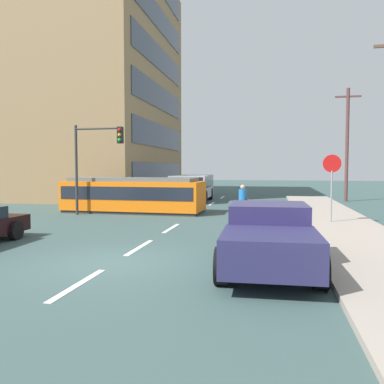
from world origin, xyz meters
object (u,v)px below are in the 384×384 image
at_px(pedestrian_crossing, 243,200).
at_px(utility_pole_mid, 347,143).
at_px(pickup_truck_parked, 269,236).
at_px(streetcar_tram, 133,194).
at_px(traffic_light_mast, 95,152).
at_px(city_bus, 193,186).
at_px(stop_sign, 332,174).

bearing_deg(pedestrian_crossing, utility_pole_mid, 61.20).
bearing_deg(pedestrian_crossing, pickup_truck_parked, -82.00).
height_order(streetcar_tram, traffic_light_mast, traffic_light_mast).
height_order(city_bus, utility_pole_mid, utility_pole_mid).
bearing_deg(utility_pole_mid, city_bus, -169.52).
relative_size(pedestrian_crossing, utility_pole_mid, 0.20).
relative_size(pedestrian_crossing, traffic_light_mast, 0.36).
xyz_separation_m(pickup_truck_parked, stop_sign, (2.58, 8.15, 1.40)).
bearing_deg(pickup_truck_parked, traffic_light_mast, 132.96).
distance_m(city_bus, stop_sign, 13.66).
bearing_deg(streetcar_tram, city_bus, 77.24).
bearing_deg(traffic_light_mast, utility_pole_mid, 38.80).
xyz_separation_m(city_bus, traffic_light_mast, (-3.26, -9.46, 2.19)).
distance_m(city_bus, utility_pole_mid, 11.69).
bearing_deg(traffic_light_mast, stop_sign, -6.93).
height_order(pickup_truck_parked, traffic_light_mast, traffic_light_mast).
distance_m(pickup_truck_parked, traffic_light_mast, 13.27).
xyz_separation_m(pedestrian_crossing, stop_sign, (3.84, -0.75, 1.25)).
bearing_deg(pickup_truck_parked, pedestrian_crossing, 98.00).
distance_m(city_bus, traffic_light_mast, 10.25).
relative_size(streetcar_tram, traffic_light_mast, 1.66).
relative_size(traffic_light_mast, utility_pole_mid, 0.57).
xyz_separation_m(streetcar_tram, stop_sign, (9.99, -3.00, 1.20)).
xyz_separation_m(streetcar_tram, city_bus, (1.78, 7.86, 0.10)).
xyz_separation_m(streetcar_tram, pickup_truck_parked, (7.41, -11.15, -0.19)).
height_order(pedestrian_crossing, utility_pole_mid, utility_pole_mid).
xyz_separation_m(traffic_light_mast, utility_pole_mid, (14.31, 11.51, 1.00)).
relative_size(city_bus, utility_pole_mid, 0.68).
bearing_deg(pedestrian_crossing, streetcar_tram, 159.98).
xyz_separation_m(city_bus, utility_pole_mid, (11.06, 2.05, 3.19)).
distance_m(stop_sign, traffic_light_mast, 11.61).
bearing_deg(pedestrian_crossing, city_bus, 113.42).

